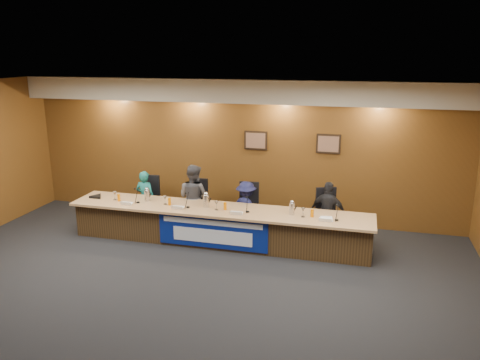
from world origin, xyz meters
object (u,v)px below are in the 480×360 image
object	(u,v)px
carafe_left	(147,196)
office_chair_b	(196,207)
banner	(212,232)
panelist_a	(145,198)
carafe_mid	(206,201)
speakerphone	(97,197)
carafe_right	(292,209)
panelist_d	(328,213)
office_chair_a	(148,203)
dais_body	(219,226)
office_chair_c	(247,211)
office_chair_d	(328,218)
panelist_c	(246,208)
panelist_b	(194,198)

from	to	relation	value
carafe_left	office_chair_b	bearing A→B (deg)	36.82
banner	office_chair_b	world-z (taller)	banner
panelist_a	office_chair_b	world-z (taller)	panelist_a
banner	carafe_mid	world-z (taller)	carafe_mid
speakerphone	carafe_right	bearing A→B (deg)	-0.18
panelist_d	office_chair_a	xyz separation A→B (m)	(-4.00, 0.10, -0.16)
dais_body	office_chair_c	bearing A→B (deg)	57.14
office_chair_d	carafe_left	xyz separation A→B (m)	(-3.69, -0.62, 0.38)
banner	panelist_c	xyz separation A→B (m)	(0.43, 0.98, 0.20)
panelist_a	speakerphone	distance (m)	1.04
panelist_d	speakerphone	xyz separation A→B (m)	(-4.84, -0.60, 0.14)
banner	office_chair_c	xyz separation A→B (m)	(0.43, 1.08, 0.10)
dais_body	office_chair_d	world-z (taller)	dais_body
office_chair_c	office_chair_a	bearing A→B (deg)	176.47
banner	panelist_a	size ratio (longest dim) A/B	1.77
panelist_c	office_chair_a	size ratio (longest dim) A/B	2.43
office_chair_a	office_chair_b	xyz separation A→B (m)	(1.14, 0.00, 0.00)
panelist_b	dais_body	bearing A→B (deg)	160.77
dais_body	carafe_right	distance (m)	1.57
carafe_mid	carafe_right	bearing A→B (deg)	-0.47
panelist_b	office_chair_a	xyz separation A→B (m)	(-1.14, 0.10, -0.25)
panelist_b	carafe_mid	world-z (taller)	panelist_b
panelist_b	office_chair_b	distance (m)	0.27
office_chair_a	panelist_c	bearing A→B (deg)	-3.71
banner	panelist_b	size ratio (longest dim) A/B	1.51
panelist_a	office_chair_a	distance (m)	0.17
carafe_mid	speakerphone	world-z (taller)	carafe_mid
office_chair_b	office_chair_c	xyz separation A→B (m)	(1.17, 0.00, 0.00)
panelist_d	office_chair_a	size ratio (longest dim) A/B	2.66
office_chair_d	speakerphone	size ratio (longest dim) A/B	1.50
carafe_left	speakerphone	world-z (taller)	carafe_left
dais_body	office_chair_c	size ratio (longest dim) A/B	12.50
panelist_b	carafe_left	xyz separation A→B (m)	(-0.83, -0.52, 0.14)
office_chair_b	panelist_d	bearing A→B (deg)	-0.46
carafe_right	speakerphone	distance (m)	4.19
carafe_mid	speakerphone	size ratio (longest dim) A/B	0.78
panelist_b	office_chair_b	size ratio (longest dim) A/B	3.04
carafe_mid	panelist_d	bearing A→B (deg)	14.13
dais_body	panelist_b	distance (m)	1.00
panelist_a	office_chair_d	xyz separation A→B (m)	(4.00, 0.10, -0.14)
dais_body	panelist_a	bearing A→B (deg)	163.10
panelist_c	panelist_a	bearing A→B (deg)	22.73
dais_body	banner	world-z (taller)	banner
panelist_a	office_chair_a	bearing A→B (deg)	-84.28
panelist_d	carafe_left	size ratio (longest dim) A/B	5.59
dais_body	office_chair_b	distance (m)	1.00
panelist_c	office_chair_a	world-z (taller)	panelist_c
office_chair_a	carafe_right	bearing A→B (deg)	-13.21
panelist_a	office_chair_c	bearing A→B (deg)	-171.79
dais_body	carafe_left	size ratio (longest dim) A/B	26.25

